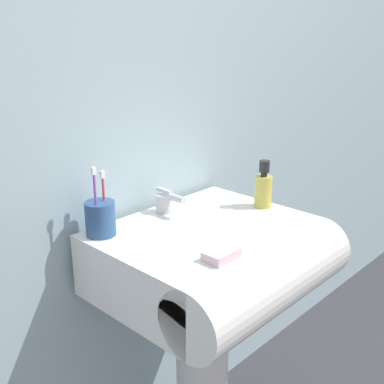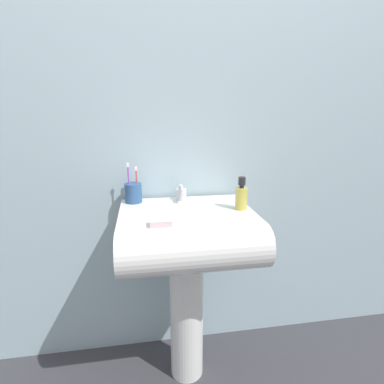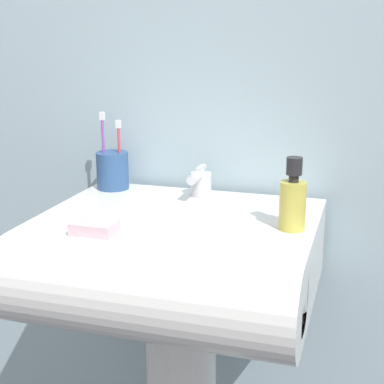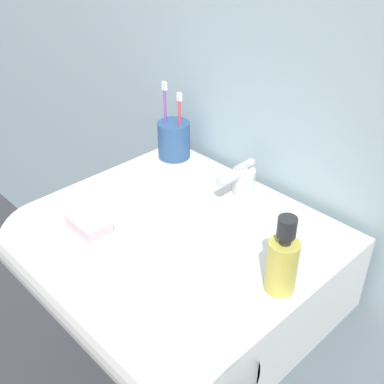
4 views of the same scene
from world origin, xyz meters
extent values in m
cube|color=#9EB7C1|center=(0.00, 0.26, 1.20)|extent=(5.00, 0.05, 2.40)
cube|color=white|center=(0.00, 0.00, 0.80)|extent=(0.59, 0.44, 0.18)
cylinder|color=white|center=(0.00, -0.22, 0.80)|extent=(0.59, 0.18, 0.18)
cylinder|color=silver|center=(0.00, 0.16, 0.92)|extent=(0.05, 0.05, 0.06)
cylinder|color=silver|center=(0.00, 0.12, 0.95)|extent=(0.02, 0.08, 0.02)
cube|color=silver|center=(0.00, 0.16, 0.96)|extent=(0.01, 0.06, 0.01)
cylinder|color=#2D5184|center=(-0.23, 0.16, 0.94)|extent=(0.08, 0.08, 0.09)
cylinder|color=purple|center=(-0.25, 0.15, 0.99)|extent=(0.01, 0.01, 0.16)
cube|color=white|center=(-0.25, 0.15, 1.08)|extent=(0.01, 0.01, 0.02)
cylinder|color=#D83F4C|center=(-0.22, 0.17, 0.98)|extent=(0.01, 0.01, 0.14)
cube|color=white|center=(-0.22, 0.17, 1.06)|extent=(0.01, 0.01, 0.02)
cylinder|color=gold|center=(0.25, -0.03, 0.94)|extent=(0.05, 0.05, 0.10)
cylinder|color=#262628|center=(0.25, -0.03, 1.00)|extent=(0.02, 0.02, 0.01)
cylinder|color=#262628|center=(0.25, -0.03, 1.02)|extent=(0.03, 0.03, 0.03)
cube|color=silver|center=(-0.12, -0.17, 0.90)|extent=(0.09, 0.06, 0.02)
camera|label=1|loc=(-0.93, -0.84, 1.42)|focal=45.00mm
camera|label=2|loc=(-0.18, -1.26, 1.32)|focal=28.00mm
camera|label=3|loc=(0.39, -1.17, 1.28)|focal=55.00mm
camera|label=4|loc=(0.58, -0.56, 1.48)|focal=45.00mm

